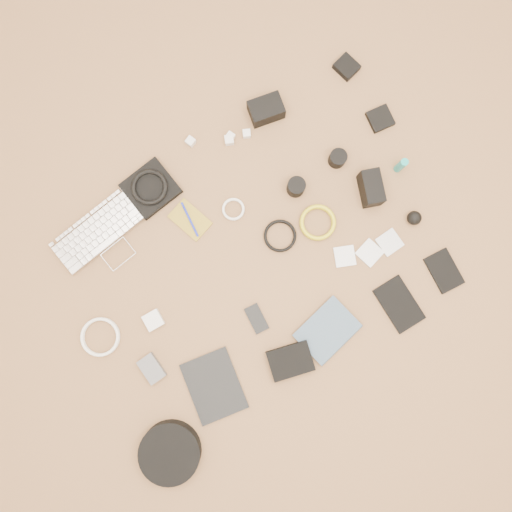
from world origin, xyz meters
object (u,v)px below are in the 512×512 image
dslr_camera (266,110)px  phone (257,319)px  paperback (342,346)px  tablet (214,386)px  headphone_case (170,453)px  laptop (108,241)px

dslr_camera → phone: 0.80m
dslr_camera → paperback: bearing=-92.4°
tablet → paperback: 0.50m
tablet → phone: 0.30m
headphone_case → phone: bearing=26.8°
headphone_case → tablet: bearing=26.1°
laptop → dslr_camera: bearing=0.8°
tablet → paperback: (0.49, -0.11, 0.01)m
headphone_case → laptop: bearing=77.6°
headphone_case → paperback: headphone_case is taller
laptop → tablet: size_ratio=1.53×
tablet → laptop: bearing=104.7°
paperback → headphone_case: bearing=77.0°
tablet → headphone_case: size_ratio=1.07×
dslr_camera → tablet: 1.07m
paperback → laptop: bearing=22.0°
laptop → paperback: size_ratio=1.71×
dslr_camera → tablet: size_ratio=0.53×
tablet → headphone_case: (-0.25, -0.12, 0.03)m
tablet → headphone_case: headphone_case is taller
headphone_case → paperback: 0.74m
laptop → dslr_camera: (0.77, 0.13, 0.02)m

